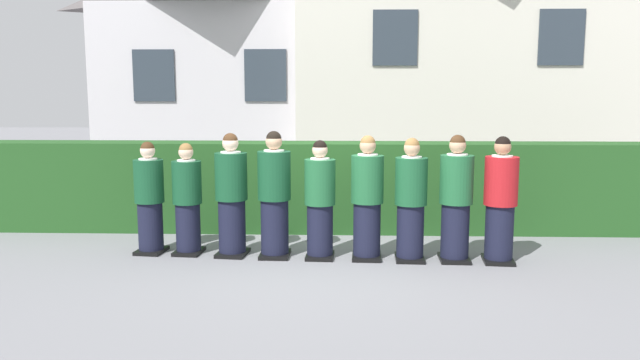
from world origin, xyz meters
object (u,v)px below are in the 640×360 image
Objects in this scene: student_front_row_0 at (150,200)px; student_front_row_2 at (231,198)px; student_front_row_6 at (411,203)px; student_front_row_4 at (320,202)px; student_front_row_7 at (456,201)px; student_front_row_5 at (367,201)px; student_front_row_3 at (274,197)px; student_front_row_1 at (187,202)px; student_in_red_blazer at (500,203)px.

student_front_row_0 is 0.93× the size of student_front_row_2.
student_front_row_6 is (3.54, -0.25, 0.04)m from student_front_row_0.
student_front_row_7 is (1.77, -0.08, 0.04)m from student_front_row_4.
student_front_row_5 is 1.15m from student_front_row_7.
student_front_row_0 is 0.91× the size of student_front_row_3.
student_front_row_2 reaches higher than student_front_row_5.
student_front_row_1 is at bearing 174.94° from student_front_row_3.
student_front_row_2 is 1.83m from student_front_row_5.
student_in_red_blazer is at bearing -3.60° from student_front_row_2.
student_front_row_1 is 0.97× the size of student_front_row_4.
student_front_row_0 reaches higher than student_front_row_1.
student_in_red_blazer is at bearing -3.89° from student_front_row_1.
student_front_row_3 is 1.81m from student_front_row_6.
student_front_row_7 is (4.12, -0.26, 0.06)m from student_front_row_0.
student_front_row_4 is 0.96× the size of student_in_red_blazer.
student_front_row_6 is 0.98× the size of student_in_red_blazer.
student_front_row_2 reaches higher than student_front_row_7.
student_front_row_3 is at bearing 175.50° from student_front_row_4.
student_front_row_4 is at bearing 178.79° from student_front_row_5.
student_front_row_5 is 1.02× the size of student_front_row_6.
student_front_row_1 is 0.93× the size of student_front_row_5.
student_front_row_5 is 0.57m from student_front_row_6.
student_front_row_7 is at bearing -2.54° from student_front_row_4.
student_front_row_3 reaches higher than student_front_row_5.
student_front_row_7 is at bearing -3.72° from student_front_row_1.
student_front_row_2 is at bearing 176.40° from student_in_red_blazer.
student_front_row_2 is 3.55m from student_in_red_blazer.
student_front_row_0 is 0.53m from student_front_row_1.
student_front_row_0 is 2.36m from student_front_row_4.
student_front_row_2 is 0.59m from student_front_row_3.
student_front_row_3 is at bearing 176.24° from student_front_row_6.
student_front_row_7 is (2.39, -0.13, -0.02)m from student_front_row_3.
student_front_row_7 is at bearing -3.34° from student_front_row_2.
student_front_row_5 is at bearing 174.25° from student_front_row_6.
student_front_row_0 is at bearing 176.87° from student_front_row_1.
student_front_row_6 is at bearing 179.18° from student_front_row_7.
student_front_row_7 is at bearing -0.82° from student_front_row_6.
student_front_row_3 reaches higher than student_front_row_1.
student_front_row_6 is at bearing -4.11° from student_front_row_0.
student_front_row_0 is 1.15m from student_front_row_2.
student_front_row_4 is 0.98× the size of student_front_row_6.
student_in_red_blazer is at bearing -3.12° from student_front_row_4.
student_front_row_5 is at bearing 176.19° from student_in_red_blazer.
student_front_row_5 reaches higher than student_front_row_1.
student_front_row_5 is (2.97, -0.20, 0.05)m from student_front_row_0.
student_in_red_blazer reaches higher than student_front_row_4.
student_front_row_0 is at bearing 176.21° from student_front_row_5.
student_front_row_5 is at bearing 176.74° from student_front_row_7.
student_front_row_2 is at bearing 175.45° from student_front_row_3.
student_front_row_6 reaches higher than student_front_row_0.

